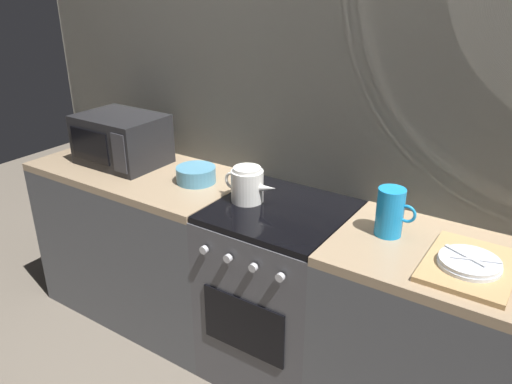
{
  "coord_description": "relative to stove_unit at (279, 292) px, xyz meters",
  "views": [
    {
      "loc": [
        1.03,
        -1.75,
        1.88
      ],
      "look_at": [
        -0.13,
        0.0,
        0.95
      ],
      "focal_mm": 35.08,
      "sensor_mm": 36.0,
      "label": 1
    }
  ],
  "objects": [
    {
      "name": "ground_plane",
      "position": [
        0.0,
        0.0,
        -0.45
      ],
      "size": [
        8.0,
        8.0,
        0.0
      ],
      "primitive_type": "plane",
      "color": "#6B6054"
    },
    {
      "name": "microwave",
      "position": [
        -1.04,
        0.03,
        0.59
      ],
      "size": [
        0.46,
        0.35,
        0.27
      ],
      "color": "black",
      "rests_on": "counter_left"
    },
    {
      "name": "kettle",
      "position": [
        -0.17,
        -0.01,
        0.53
      ],
      "size": [
        0.28,
        0.15,
        0.17
      ],
      "color": "white",
      "rests_on": "stove_unit"
    },
    {
      "name": "stove_unit",
      "position": [
        0.0,
        0.0,
        0.0
      ],
      "size": [
        0.6,
        0.63,
        0.9
      ],
      "color": "#4C4C51",
      "rests_on": "ground_plane"
    },
    {
      "name": "mixing_bowl",
      "position": [
        -0.52,
        0.03,
        0.49
      ],
      "size": [
        0.2,
        0.2,
        0.08
      ],
      "primitive_type": "cylinder",
      "color": "teal",
      "rests_on": "counter_left"
    },
    {
      "name": "counter_right",
      "position": [
        0.9,
        0.0,
        0.0
      ],
      "size": [
        1.2,
        0.6,
        0.9
      ],
      "color": "#515459",
      "rests_on": "ground_plane"
    },
    {
      "name": "counter_left",
      "position": [
        -0.9,
        0.0,
        0.0
      ],
      "size": [
        1.2,
        0.6,
        0.9
      ],
      "color": "#515459",
      "rests_on": "ground_plane"
    },
    {
      "name": "dish_pile",
      "position": [
        0.82,
        -0.05,
        0.47
      ],
      "size": [
        0.3,
        0.4,
        0.06
      ],
      "color": "tan",
      "rests_on": "counter_right"
    },
    {
      "name": "back_wall",
      "position": [
        0.0,
        0.32,
        0.75
      ],
      "size": [
        3.6,
        0.05,
        2.4
      ],
      "color": "#B2AD9E",
      "rests_on": "ground_plane"
    },
    {
      "name": "pitcher",
      "position": [
        0.49,
        0.04,
        0.55
      ],
      "size": [
        0.16,
        0.11,
        0.2
      ],
      "color": "#198CD8",
      "rests_on": "counter_right"
    }
  ]
}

